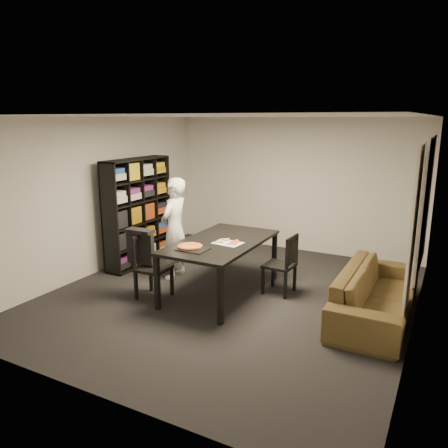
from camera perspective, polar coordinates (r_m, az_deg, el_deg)
The scene contains 16 objects.
room at distance 6.20m, azimuth 0.85°, elevation 1.82°, with size 5.01×5.51×2.61m.
window_pane at distance 6.11m, azimuth 24.88°, elevation 2.29°, with size 0.02×1.40×1.60m, color black.
window_frame at distance 6.11m, azimuth 24.83°, elevation 2.29°, with size 0.03×1.52×1.72m, color white.
curtain_left at distance 5.69m, azimuth 23.36°, elevation -1.96°, with size 0.03×0.70×2.25m, color beige.
curtain_right at distance 6.70m, azimuth 24.14°, elevation 0.18°, with size 0.03×0.70×2.25m, color beige.
bookshelf at distance 7.93m, azimuth -11.16°, elevation 1.56°, with size 0.35×1.50×1.90m, color black.
dining_table at distance 6.44m, azimuth -0.42°, elevation -2.82°, with size 1.09×1.96×0.82m.
chair_left at distance 6.48m, azimuth -9.87°, elevation -4.89°, with size 0.45×0.45×0.94m.
chair_right at distance 6.55m, azimuth 7.96°, elevation -4.78°, with size 0.44×0.44×0.91m.
draped_jacket at distance 6.48m, azimuth -10.88°, elevation -2.71°, with size 0.44×0.20×0.52m.
person at distance 7.14m, azimuth -6.50°, elevation -0.58°, with size 0.61×0.40×1.66m, color silver.
baking_tray at distance 6.01m, azimuth -4.09°, elevation -3.30°, with size 0.40×0.32×0.01m, color black.
pepperoni_pizza at distance 6.07m, azimuth -4.46°, elevation -2.92°, with size 0.35×0.35×0.03m.
kitchen_towel at distance 6.29m, azimuth 0.51°, elevation -2.51°, with size 0.40×0.30×0.01m, color white.
pizza_slices at distance 6.34m, azimuth 0.58°, elevation -2.28°, with size 0.37×0.31×0.01m, color gold, non-canonical shape.
sofa at distance 6.16m, azimuth 19.27°, elevation -8.54°, with size 2.21×0.87×0.65m, color #41301A.
Camera 1 is at (2.75, -5.42, 2.56)m, focal length 35.00 mm.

